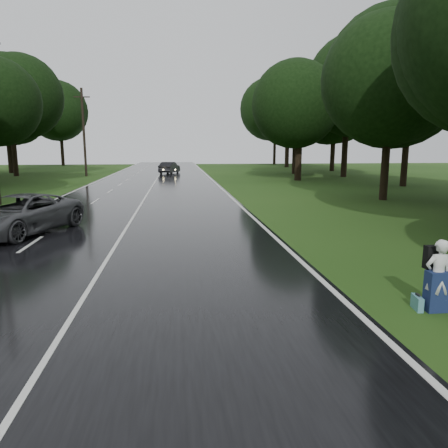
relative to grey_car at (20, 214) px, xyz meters
The scene contains 12 objects.
ground 10.77m from the grey_car, 68.12° to the right, with size 160.00×160.00×0.00m, color #264715.
road 10.83m from the grey_car, 68.26° to the left, with size 12.00×140.00×0.04m, color black.
lane_center 10.83m from the grey_car, 68.26° to the left, with size 0.12×140.00×0.01m, color silver.
grey_car is the anchor object (origin of this frame).
far_car 38.43m from the grey_car, 82.15° to the left, with size 1.57×4.52×1.49m, color black.
hitchhiker 14.73m from the grey_car, 38.56° to the right, with size 0.57×0.51×1.55m.
suitcase 14.42m from the grey_car, 39.09° to the right, with size 0.12×0.42×0.30m, color teal.
utility_pole_far 34.63m from the grey_car, 97.46° to the left, with size 1.80×0.28×10.09m, color black, non-canonical shape.
tree_left_f 37.94m from the grey_car, 109.88° to the left, with size 10.63×10.63×16.60m, color black, non-canonical shape.
tree_right_d 21.56m from the grey_car, 24.60° to the left, with size 8.47×8.47×13.23m, color black, non-canonical shape.
tree_right_e 31.62m from the grey_car, 53.80° to the left, with size 8.35×8.35×13.05m, color black, non-canonical shape.
tree_right_f 42.04m from the grey_car, 59.56° to the left, with size 8.42×8.42×13.16m, color black, non-canonical shape.
Camera 1 is at (2.16, -7.03, 3.40)m, focal length 33.56 mm.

